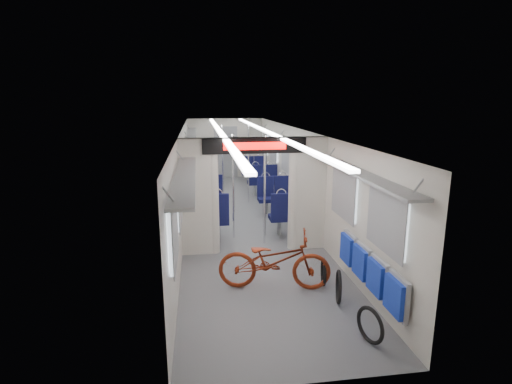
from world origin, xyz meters
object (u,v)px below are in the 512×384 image
bicycle (274,261)px  bike_hoop_c (323,273)px  seat_bay_near_right (282,202)px  seat_bay_far_left (203,177)px  seat_bay_near_left (206,203)px  bike_hoop_a (370,327)px  stanchion_far_left (223,165)px  seat_bay_far_right (258,173)px  stanchion_near_left (233,187)px  stanchion_far_right (248,165)px  stanchion_near_right (265,191)px  flip_bench (369,269)px  bike_hoop_b (338,288)px

bicycle → bike_hoop_c: 0.87m
bicycle → seat_bay_near_right: size_ratio=0.85×
bicycle → seat_bay_far_left: size_ratio=0.92×
bike_hoop_c → seat_bay_near_left: seat_bay_near_left is taller
bike_hoop_a → stanchion_far_left: stanchion_far_left is taller
seat_bay_far_right → stanchion_far_left: bearing=-127.1°
bike_hoop_a → stanchion_near_left: (-1.34, 4.20, 0.93)m
seat_bay_near_right → stanchion_far_right: (-0.56, 2.11, 0.60)m
seat_bay_far_left → stanchion_near_right: (1.21, -4.97, 0.62)m
stanchion_near_right → seat_bay_near_left: bearing=130.8°
seat_bay_near_left → stanchion_far_left: stanchion_far_left is taller
stanchion_near_left → stanchion_near_right: (0.62, -0.46, 0.00)m
seat_bay_far_right → stanchion_far_right: (-0.56, -1.83, 0.60)m
stanchion_near_left → stanchion_near_right: size_ratio=1.00×
seat_bay_far_right → flip_bench: bearing=-87.1°
flip_bench → bike_hoop_c: bearing=120.3°
bicycle → seat_bay_near_left: bearing=27.7°
bike_hoop_c → stanchion_far_right: (-0.54, 5.56, 0.94)m
stanchion_far_left → bicycle: bearing=-85.4°
flip_bench → stanchion_near_left: (-1.69, 3.31, 0.57)m
flip_bench → seat_bay_near_right: size_ratio=1.00×
bicycle → bike_hoop_c: bicycle is taller
seat_bay_near_right → bicycle: bearing=-103.9°
bike_hoop_b → seat_bay_far_left: bearing=103.9°
seat_bay_far_left → stanchion_far_right: size_ratio=0.86×
stanchion_far_left → stanchion_far_right: 0.75m
flip_bench → stanchion_far_left: bearing=105.0°
bicycle → seat_bay_far_right: 7.43m
stanchion_near_right → stanchion_near_left: bearing=143.4°
seat_bay_far_right → seat_bay_near_left: bearing=-115.7°
stanchion_near_left → stanchion_far_right: (0.71, 3.01, 0.00)m
bike_hoop_b → seat_bay_near_right: 4.06m
bicycle → stanchion_far_right: (0.29, 5.56, 0.67)m
flip_bench → stanchion_far_right: (-0.98, 6.32, 0.57)m
bike_hoop_a → bike_hoop_c: (-0.08, 1.64, -0.01)m
bike_hoop_a → seat_bay_near_left: size_ratio=0.21×
flip_bench → seat_bay_near_left: seat_bay_near_left is taller
stanchion_near_left → stanchion_far_right: same height
stanchion_far_left → seat_bay_far_right: bearing=52.9°
bike_hoop_b → seat_bay_far_left: 7.91m
bike_hoop_a → stanchion_near_right: size_ratio=0.21×
bike_hoop_c → seat_bay_near_right: 3.47m
seat_bay_near_left → seat_bay_far_left: seat_bay_near_left is taller
flip_bench → stanchion_far_left: size_ratio=0.93×
seat_bay_near_left → stanchion_far_right: size_ratio=1.01×
bike_hoop_b → stanchion_near_right: (-0.68, 2.70, 0.92)m
bike_hoop_a → stanchion_near_right: stanchion_near_right is taller
bike_hoop_c → seat_bay_near_left: size_ratio=0.20×
seat_bay_near_right → seat_bay_far_left: (-1.87, 3.62, -0.02)m
seat_bay_near_left → seat_bay_far_right: bearing=64.3°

